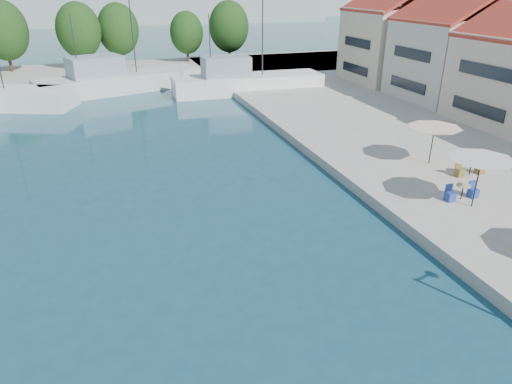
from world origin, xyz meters
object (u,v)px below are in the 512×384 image
object	(u,v)px
umbrella_cream	(434,131)
trawler_04	(244,82)
umbrella_white	(481,164)
trawler_03	(118,81)

from	to	relation	value
umbrella_cream	trawler_04	bearing A→B (deg)	99.31
umbrella_white	umbrella_cream	xyz separation A→B (m)	(1.76, 5.56, -0.21)
trawler_03	umbrella_cream	size ratio (longest dim) A/B	5.75
trawler_04	umbrella_white	xyz separation A→B (m)	(2.30, -30.32, 1.75)
trawler_04	umbrella_white	size ratio (longest dim) A/B	5.10
umbrella_white	umbrella_cream	bearing A→B (deg)	72.41
trawler_03	umbrella_white	distance (m)	38.20
trawler_03	umbrella_cream	distance (m)	33.96
trawler_04	umbrella_cream	world-z (taller)	trawler_04
trawler_03	umbrella_white	xyz separation A→B (m)	(14.80, -35.17, 1.75)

